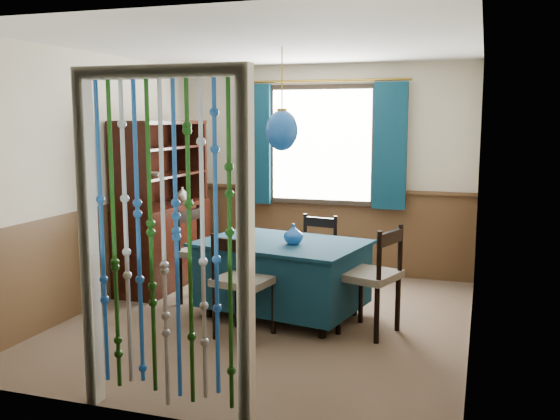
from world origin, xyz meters
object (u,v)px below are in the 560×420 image
(vase_table, at_px, (293,235))
(bowl_shelf, at_px, (154,174))
(vase_sideboard, at_px, (182,193))
(chair_left, at_px, (203,252))
(chair_near, at_px, (242,282))
(chair_far, at_px, (314,255))
(chair_right, at_px, (372,277))
(dining_table, at_px, (282,273))
(pendant_lamp, at_px, (282,130))
(sideboard, at_px, (163,230))

(vase_table, height_order, bowl_shelf, bowl_shelf)
(vase_sideboard, bearing_deg, chair_left, -51.90)
(chair_near, xyz_separation_m, chair_far, (0.27, 1.33, -0.03))
(vase_sideboard, bearing_deg, chair_right, -27.04)
(dining_table, bearing_deg, pendant_lamp, -86.43)
(chair_far, relative_size, sideboard, 0.47)
(dining_table, relative_size, chair_right, 1.74)
(chair_near, bearing_deg, dining_table, 88.17)
(vase_sideboard, bearing_deg, pendant_lamp, -33.62)
(chair_right, bearing_deg, dining_table, 94.87)
(chair_left, height_order, pendant_lamp, pendant_lamp)
(chair_far, bearing_deg, pendant_lamp, 87.90)
(chair_near, distance_m, vase_sideboard, 2.28)
(dining_table, distance_m, pendant_lamp, 1.34)
(vase_sideboard, bearing_deg, sideboard, -99.26)
(chair_far, relative_size, chair_right, 0.90)
(chair_near, distance_m, pendant_lamp, 1.44)
(chair_left, distance_m, vase_sideboard, 1.15)
(chair_far, bearing_deg, vase_sideboard, -2.80)
(chair_near, height_order, chair_right, chair_right)
(chair_near, height_order, sideboard, sideboard)
(chair_near, xyz_separation_m, vase_table, (0.27, 0.60, 0.32))
(chair_near, height_order, bowl_shelf, bowl_shelf)
(bowl_shelf, bearing_deg, chair_right, -13.96)
(dining_table, height_order, chair_left, chair_left)
(dining_table, distance_m, vase_table, 0.41)
(chair_near, xyz_separation_m, chair_right, (1.03, 0.45, 0.02))
(dining_table, height_order, chair_near, chair_near)
(pendant_lamp, height_order, vase_sideboard, pendant_lamp)
(dining_table, distance_m, chair_far, 0.68)
(chair_far, relative_size, chair_left, 0.89)
(sideboard, xyz_separation_m, pendant_lamp, (1.62, -0.67, 1.13))
(bowl_shelf, relative_size, vase_sideboard, 1.09)
(dining_table, bearing_deg, vase_sideboard, 157.08)
(chair_far, relative_size, vase_table, 5.06)
(pendant_lamp, bearing_deg, vase_sideboard, 146.38)
(chair_near, relative_size, chair_right, 0.96)
(sideboard, distance_m, vase_table, 1.91)
(chair_right, relative_size, pendant_lamp, 1.03)
(dining_table, relative_size, chair_far, 1.93)
(chair_far, xyz_separation_m, chair_right, (0.76, -0.88, 0.05))
(vase_table, bearing_deg, dining_table, 152.88)
(chair_left, bearing_deg, pendant_lamp, 81.73)
(chair_far, bearing_deg, chair_left, 32.34)
(pendant_lamp, bearing_deg, chair_right, -13.59)
(chair_left, height_order, chair_right, chair_left)
(chair_near, distance_m, chair_right, 1.13)
(pendant_lamp, height_order, bowl_shelf, pendant_lamp)
(chair_left, height_order, vase_table, chair_left)
(sideboard, bearing_deg, dining_table, -21.86)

